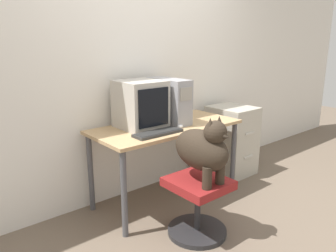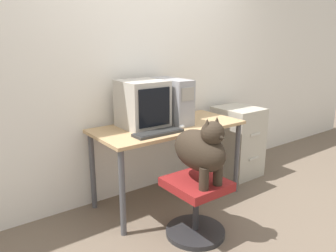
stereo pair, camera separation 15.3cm
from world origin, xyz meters
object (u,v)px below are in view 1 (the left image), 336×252
(office_chair, at_px, (198,204))
(filing_cabinet, at_px, (231,140))
(pc_tower, at_px, (169,101))
(crt_monitor, at_px, (141,104))
(keyboard, at_px, (158,133))
(dog, at_px, (203,148))

(office_chair, height_order, filing_cabinet, filing_cabinet)
(pc_tower, bearing_deg, filing_cabinet, -1.59)
(pc_tower, bearing_deg, office_chair, -112.01)
(pc_tower, bearing_deg, crt_monitor, 175.80)
(keyboard, xyz_separation_m, filing_cabinet, (1.30, 0.24, -0.38))
(office_chair, bearing_deg, keyboard, 98.36)
(keyboard, relative_size, office_chair, 0.93)
(crt_monitor, xyz_separation_m, keyboard, (-0.03, -0.29, -0.20))
(pc_tower, height_order, filing_cabinet, pc_tower)
(crt_monitor, distance_m, dog, 0.80)
(crt_monitor, bearing_deg, pc_tower, -4.20)
(filing_cabinet, bearing_deg, pc_tower, 178.41)
(pc_tower, relative_size, dog, 0.91)
(office_chair, distance_m, dog, 0.48)
(pc_tower, xyz_separation_m, dog, (-0.28, -0.75, -0.23))
(pc_tower, distance_m, filing_cabinet, 1.12)
(dog, bearing_deg, crt_monitor, 92.67)
(dog, relative_size, filing_cabinet, 0.67)
(pc_tower, bearing_deg, keyboard, -142.29)
(pc_tower, xyz_separation_m, office_chair, (-0.28, -0.70, -0.72))
(office_chair, xyz_separation_m, filing_cabinet, (1.24, 0.67, 0.13))
(keyboard, bearing_deg, filing_cabinet, 10.54)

